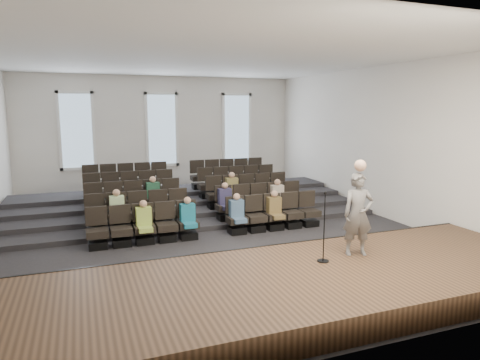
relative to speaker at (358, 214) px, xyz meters
The scene contains 13 objects.
ground 5.16m from the speaker, 113.69° to the left, with size 14.00×14.00×0.00m, color black.
ceiling 6.15m from the speaker, 113.69° to the left, with size 12.00×14.00×0.02m, color white.
wall_back 11.79m from the speaker, 99.79° to the left, with size 12.00×0.04×5.00m, color white.
wall_front 3.37m from the speaker, 128.93° to the right, with size 12.00×0.04×5.00m, color white.
wall_right 6.17m from the speaker, 48.50° to the left, with size 0.04×14.00×5.00m, color white.
stage 2.36m from the speaker, 164.56° to the right, with size 11.80×3.60×0.50m, color #4D3421.
stage_lip 2.60m from the speaker, 148.59° to the left, with size 11.80×0.06×0.52m, color black.
risers 8.06m from the speaker, 104.50° to the left, with size 11.80×4.80×0.60m.
seating_rows 6.45m from the speaker, 108.15° to the left, with size 6.80×4.70×1.67m.
windows 11.75m from the speaker, 99.85° to the left, with size 8.44×0.10×3.24m.
audience 5.17m from the speaker, 111.89° to the left, with size 5.45×2.64×1.10m.
speaker is the anchor object (origin of this frame).
mic_stand 1.01m from the speaker, behind, with size 0.24×0.24×1.46m.
Camera 1 is at (-3.43, -11.88, 3.57)m, focal length 32.00 mm.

